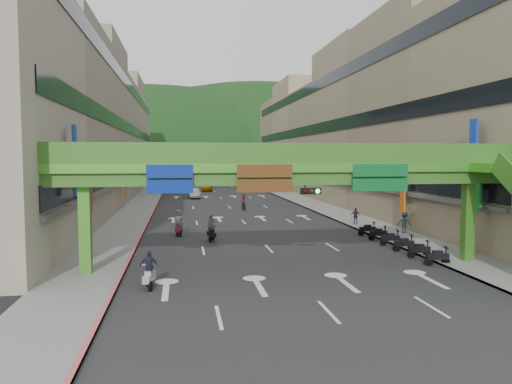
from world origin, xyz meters
The scene contains 23 objects.
ground centered at (0.00, 0.00, 0.00)m, with size 320.00×320.00×0.00m, color black.
road_slab centered at (0.00, 50.00, 0.01)m, with size 18.00×140.00×0.02m, color #28282B.
sidewalk_left centered at (-11.00, 50.00, 0.07)m, with size 4.00×140.00×0.15m, color gray.
sidewalk_right centered at (11.00, 50.00, 0.07)m, with size 4.00×140.00×0.15m, color gray.
curb_left centered at (-9.10, 50.00, 0.09)m, with size 0.20×140.00×0.18m, color #CC5959.
curb_right centered at (9.10, 50.00, 0.09)m, with size 0.20×140.00×0.18m, color gray.
building_row_left centered at (-18.93, 50.00, 9.46)m, with size 12.80×95.00×19.00m.
building_row_right centered at (18.93, 50.00, 9.46)m, with size 12.80×95.00×19.00m.
overpass_near centered at (0.93, 5.38, 5.21)m, with size 28.00×12.27×7.10m.
overpass_far centered at (0.00, 65.00, 5.40)m, with size 28.00×2.20×7.10m.
hill_left centered at (-15.00, 160.00, 0.00)m, with size 168.00×140.00×112.00m, color #1C4419.
hill_right centered at (25.00, 180.00, 0.00)m, with size 208.00×176.00×128.00m, color #1C4419.
bunting_string centered at (0.00, 30.00, 5.96)m, with size 26.00×0.36×0.47m.
scooter_rider_near centered at (-3.72, 15.66, 0.93)m, with size 0.75×1.58×2.01m.
scooter_rider_mid centered at (1.34, 36.62, 0.94)m, with size 0.77×1.60×1.86m.
scooter_rider_left centered at (-7.50, 2.78, 0.92)m, with size 0.94×1.59×1.87m.
scooter_rider_far centered at (-6.14, 18.56, 1.08)m, with size 0.97×1.58×2.12m.
parked_scooter_row centered at (8.80, 10.92, 0.52)m, with size 1.60×11.55×1.08m.
car_silver centered at (-4.13, 53.70, 0.76)m, with size 1.61×4.63×1.52m, color gray.
car_yellow centered at (-1.30, 68.56, 0.75)m, with size 1.78×4.43×1.51m, color #BF7200.
pedestrian_red centered at (12.20, 8.00, 0.87)m, with size 0.84×0.66×1.73m, color #C31D4D.
pedestrian_dark centered at (9.80, 22.04, 0.75)m, with size 0.88×0.37×1.50m, color #24212B.
pedestrian_blue centered at (11.93, 16.48, 0.86)m, with size 0.80×0.51×1.71m, color #2A4150.
Camera 1 is at (-5.92, -21.35, 6.41)m, focal length 35.00 mm.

